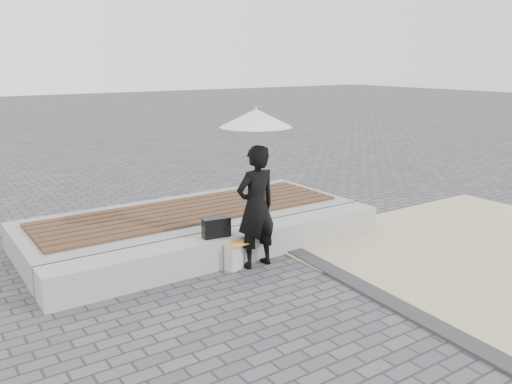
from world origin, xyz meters
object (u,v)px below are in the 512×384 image
canvas_tote (237,255)px  handbag (216,228)px  woman (256,207)px  parasol (256,118)px  seating_ledge (233,246)px

canvas_tote → handbag: bearing=110.4°
woman → parasol: 1.14m
woman → parasol: size_ratio=1.39×
woman → canvas_tote: woman is taller
seating_ledge → handbag: bearing=-169.8°
woman → handbag: (-0.43, 0.28, -0.27)m
seating_ledge → canvas_tote: (-0.11, -0.26, -0.03)m
seating_ledge → parasol: (0.15, -0.33, 1.74)m
canvas_tote → parasol: bearing=-33.9°
seating_ledge → canvas_tote: 0.28m
parasol → canvas_tote: parasol is taller
woman → parasol: (-0.00, 0.00, 1.14)m
handbag → woman: bearing=-25.3°
parasol → canvas_tote: bearing=165.3°
parasol → handbag: parasol is taller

